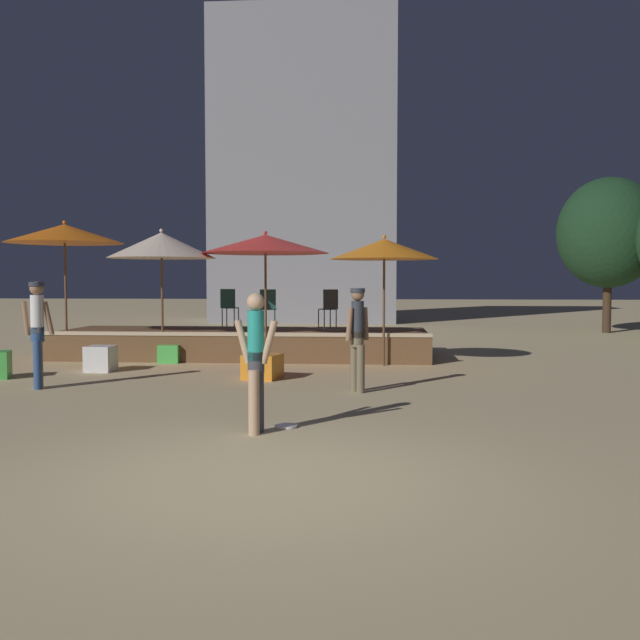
# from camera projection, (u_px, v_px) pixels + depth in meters

# --- Properties ---
(ground_plane) EXTENTS (120.00, 120.00, 0.00)m
(ground_plane) POSITION_uv_depth(u_px,v_px,m) (263.00, 480.00, 6.30)
(ground_plane) COLOR #D1B784
(wooden_deck) EXTENTS (8.61, 3.19, 0.66)m
(wooden_deck) POSITION_uv_depth(u_px,v_px,m) (242.00, 343.00, 16.70)
(wooden_deck) COLOR brown
(wooden_deck) RESTS_ON ground
(patio_umbrella_0) EXTENTS (2.24, 2.24, 2.70)m
(patio_umbrella_0) POSITION_uv_depth(u_px,v_px,m) (384.00, 249.00, 14.61)
(patio_umbrella_0) COLOR brown
(patio_umbrella_0) RESTS_ON ground
(patio_umbrella_1) EXTENTS (2.30, 2.30, 2.87)m
(patio_umbrella_1) POSITION_uv_depth(u_px,v_px,m) (161.00, 245.00, 15.17)
(patio_umbrella_1) COLOR brown
(patio_umbrella_1) RESTS_ON ground
(patio_umbrella_2) EXTENTS (2.68, 2.68, 2.80)m
(patio_umbrella_2) POSITION_uv_depth(u_px,v_px,m) (265.00, 244.00, 14.91)
(patio_umbrella_2) COLOR brown
(patio_umbrella_2) RESTS_ON ground
(patio_umbrella_3) EXTENTS (2.54, 2.54, 3.07)m
(patio_umbrella_3) POSITION_uv_depth(u_px,v_px,m) (65.00, 234.00, 15.49)
(patio_umbrella_3) COLOR brown
(patio_umbrella_3) RESTS_ON ground
(cube_seat_1) EXTENTS (0.72, 0.72, 0.44)m
(cube_seat_1) POSITION_uv_depth(u_px,v_px,m) (262.00, 367.00, 12.76)
(cube_seat_1) COLOR orange
(cube_seat_1) RESTS_ON ground
(cube_seat_2) EXTENTS (0.45, 0.45, 0.39)m
(cube_seat_2) POSITION_uv_depth(u_px,v_px,m) (170.00, 354.00, 15.30)
(cube_seat_2) COLOR #4CC651
(cube_seat_2) RESTS_ON ground
(cube_seat_3) EXTENTS (0.52, 0.52, 0.50)m
(cube_seat_3) POSITION_uv_depth(u_px,v_px,m) (101.00, 359.00, 13.81)
(cube_seat_3) COLOR white
(cube_seat_3) RESTS_ON ground
(person_0) EXTENTS (0.49, 0.29, 1.75)m
(person_0) POSITION_uv_depth(u_px,v_px,m) (37.00, 328.00, 11.57)
(person_0) COLOR #2D4C7F
(person_0) RESTS_ON ground
(person_1) EXTENTS (0.39, 0.34, 1.65)m
(person_1) POSITION_uv_depth(u_px,v_px,m) (358.00, 334.00, 11.20)
(person_1) COLOR #72664C
(person_1) RESTS_ON ground
(person_2) EXTENTS (0.53, 0.29, 1.62)m
(person_2) POSITION_uv_depth(u_px,v_px,m) (256.00, 359.00, 8.18)
(person_2) COLOR #3F3F47
(person_2) RESTS_ON ground
(bistro_chair_0) EXTENTS (0.41, 0.41, 0.90)m
(bistro_chair_0) POSITION_uv_depth(u_px,v_px,m) (229.00, 304.00, 16.81)
(bistro_chair_0) COLOR #1E4C47
(bistro_chair_0) RESTS_ON wooden_deck
(bistro_chair_1) EXTENTS (0.47, 0.47, 0.90)m
(bistro_chair_1) POSITION_uv_depth(u_px,v_px,m) (329.00, 305.00, 16.06)
(bistro_chair_1) COLOR #2D3338
(bistro_chair_1) RESTS_ON wooden_deck
(bistro_chair_2) EXTENTS (0.40, 0.41, 0.90)m
(bistro_chair_2) POSITION_uv_depth(u_px,v_px,m) (268.00, 305.00, 16.05)
(bistro_chair_2) COLOR #1E4C47
(bistro_chair_2) RESTS_ON wooden_deck
(frisbee_disc) EXTENTS (0.28, 0.28, 0.03)m
(frisbee_disc) POSITION_uv_depth(u_px,v_px,m) (286.00, 426.00, 8.55)
(frisbee_disc) COLOR white
(frisbee_disc) RESTS_ON ground
(background_tree_1) EXTENTS (3.35, 3.35, 5.20)m
(background_tree_1) POSITION_uv_depth(u_px,v_px,m) (609.00, 233.00, 23.77)
(background_tree_1) COLOR #3D2B1C
(background_tree_1) RESTS_ON ground
(distant_building) EXTENTS (7.70, 3.71, 12.86)m
(distant_building) POSITION_uv_depth(u_px,v_px,m) (305.00, 170.00, 30.26)
(distant_building) COLOR gray
(distant_building) RESTS_ON ground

